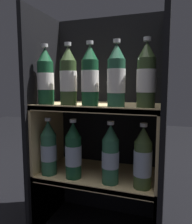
# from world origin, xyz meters

# --- Properties ---
(fridge_back_wall) EXTENTS (0.58, 0.02, 1.02)m
(fridge_back_wall) POSITION_xyz_m (0.00, 0.31, 0.51)
(fridge_back_wall) COLOR black
(fridge_back_wall) RESTS_ON ground_plane
(fridge_side_left) EXTENTS (0.02, 0.34, 1.02)m
(fridge_side_left) POSITION_xyz_m (-0.28, 0.15, 0.51)
(fridge_side_left) COLOR black
(fridge_side_left) RESTS_ON ground_plane
(fridge_side_right) EXTENTS (0.02, 0.34, 1.02)m
(fridge_side_right) POSITION_xyz_m (0.28, 0.15, 0.51)
(fridge_side_right) COLOR black
(fridge_side_right) RESTS_ON ground_plane
(shelf_lower) EXTENTS (0.54, 0.30, 0.28)m
(shelf_lower) POSITION_xyz_m (0.00, 0.14, 0.22)
(shelf_lower) COLOR #DBBC84
(shelf_lower) RESTS_ON ground_plane
(shelf_upper) EXTENTS (0.54, 0.30, 0.60)m
(shelf_upper) POSITION_xyz_m (0.00, 0.14, 0.42)
(shelf_upper) COLOR #DBBC84
(shelf_upper) RESTS_ON ground_plane
(bottle_upper_front_0) EXTENTS (0.07, 0.07, 0.26)m
(bottle_upper_front_0) POSITION_xyz_m (-0.22, 0.06, 0.71)
(bottle_upper_front_0) COLOR #194C2D
(bottle_upper_front_0) RESTS_ON shelf_upper
(bottle_upper_front_1) EXTENTS (0.07, 0.07, 0.26)m
(bottle_upper_front_1) POSITION_xyz_m (-0.11, 0.06, 0.71)
(bottle_upper_front_1) COLOR #384C28
(bottle_upper_front_1) RESTS_ON shelf_upper
(bottle_upper_front_2) EXTENTS (0.07, 0.07, 0.26)m
(bottle_upper_front_2) POSITION_xyz_m (-0.01, 0.06, 0.71)
(bottle_upper_front_2) COLOR #194C2D
(bottle_upper_front_2) RESTS_ON shelf_upper
(bottle_upper_front_3) EXTENTS (0.07, 0.07, 0.26)m
(bottle_upper_front_3) POSITION_xyz_m (0.10, 0.06, 0.71)
(bottle_upper_front_3) COLOR #285B42
(bottle_upper_front_3) RESTS_ON shelf_upper
(bottle_upper_front_4) EXTENTS (0.07, 0.07, 0.26)m
(bottle_upper_front_4) POSITION_xyz_m (0.21, 0.06, 0.71)
(bottle_upper_front_4) COLOR #384C28
(bottle_upper_front_4) RESTS_ON shelf_upper
(bottle_lower_front_0) EXTENTS (0.07, 0.07, 0.26)m
(bottle_lower_front_0) POSITION_xyz_m (-0.21, 0.06, 0.39)
(bottle_lower_front_0) COLOR #285B42
(bottle_lower_front_0) RESTS_ON shelf_lower
(bottle_lower_front_1) EXTENTS (0.07, 0.07, 0.26)m
(bottle_lower_front_1) POSITION_xyz_m (-0.09, 0.06, 0.39)
(bottle_lower_front_1) COLOR #144228
(bottle_lower_front_1) RESTS_ON shelf_lower
(bottle_lower_front_2) EXTENTS (0.07, 0.07, 0.26)m
(bottle_lower_front_2) POSITION_xyz_m (0.08, 0.06, 0.39)
(bottle_lower_front_2) COLOR #285B42
(bottle_lower_front_2) RESTS_ON shelf_lower
(bottle_lower_front_3) EXTENTS (0.07, 0.07, 0.26)m
(bottle_lower_front_3) POSITION_xyz_m (0.21, 0.06, 0.39)
(bottle_lower_front_3) COLOR #384C28
(bottle_lower_front_3) RESTS_ON shelf_lower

